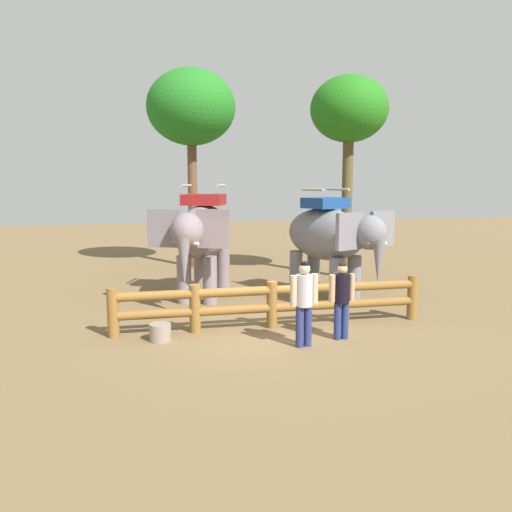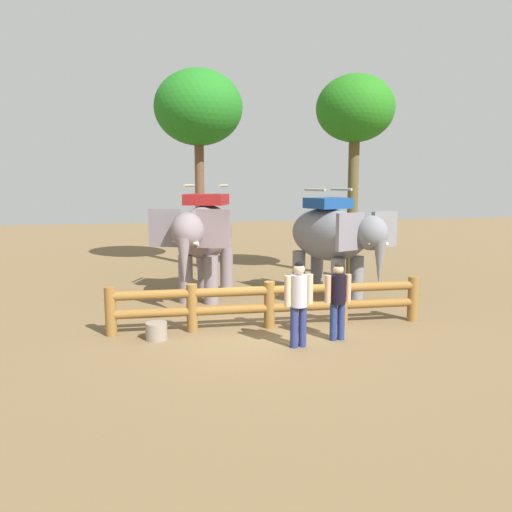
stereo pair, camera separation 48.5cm
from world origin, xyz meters
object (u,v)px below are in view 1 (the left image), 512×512
(elephant_near_left, at_px, (202,235))
(feed_bucket, at_px, (160,332))
(tourist_man_in_blue, at_px, (342,295))
(tourist_woman_in_black, at_px, (304,298))
(tree_far_left, at_px, (191,109))
(elephant_center, at_px, (331,237))
(tree_back_center, at_px, (349,113))
(log_fence, at_px, (272,301))

(elephant_near_left, bearing_deg, feed_bucket, -110.47)
(elephant_near_left, height_order, tourist_man_in_blue, elephant_near_left)
(tourist_woman_in_black, relative_size, tree_far_left, 0.23)
(elephant_center, bearing_deg, feed_bucket, -149.14)
(tree_back_center, xyz_separation_m, feed_bucket, (-6.50, -5.73, -5.26))
(tourist_woman_in_black, distance_m, tourist_man_in_blue, 0.96)
(log_fence, relative_size, elephant_near_left, 1.88)
(tourist_woman_in_black, xyz_separation_m, tourist_man_in_blue, (0.91, 0.28, -0.06))
(elephant_near_left, bearing_deg, tree_far_left, 86.15)
(tourist_woman_in_black, relative_size, feed_bucket, 3.86)
(log_fence, relative_size, tourist_man_in_blue, 4.38)
(log_fence, distance_m, elephant_near_left, 3.63)
(elephant_center, bearing_deg, elephant_near_left, 167.50)
(tourist_man_in_blue, xyz_separation_m, tree_far_left, (-1.94, 9.79, 4.91))
(tree_far_left, bearing_deg, elephant_center, -63.30)
(tree_far_left, bearing_deg, tourist_woman_in_black, -84.19)
(tourist_woman_in_black, bearing_deg, tree_far_left, 95.81)
(log_fence, xyz_separation_m, tree_far_left, (-0.76, 8.65, 5.24))
(log_fence, bearing_deg, tree_back_center, 52.98)
(tree_far_left, xyz_separation_m, tree_back_center, (4.78, -3.32, -0.40))
(elephant_near_left, xyz_separation_m, tree_far_left, (0.36, 5.40, 4.07))
(tourist_man_in_blue, bearing_deg, feed_bucket, 168.46)
(log_fence, distance_m, tourist_man_in_blue, 1.68)
(log_fence, xyz_separation_m, tree_back_center, (4.02, 5.33, 4.84))
(log_fence, distance_m, feed_bucket, 2.55)
(log_fence, bearing_deg, elephant_near_left, 109.04)
(elephant_center, distance_m, tree_far_left, 8.04)
(feed_bucket, bearing_deg, tourist_woman_in_black, -20.56)
(elephant_near_left, xyz_separation_m, feed_bucket, (-1.36, -3.65, -1.60))
(elephant_center, relative_size, tree_far_left, 0.50)
(elephant_center, xyz_separation_m, feed_bucket, (-4.82, -2.88, -1.54))
(elephant_near_left, bearing_deg, tree_back_center, 22.01)
(tree_far_left, bearing_deg, tourist_man_in_blue, -78.82)
(elephant_near_left, xyz_separation_m, elephant_center, (3.46, -0.77, -0.06))
(elephant_near_left, height_order, tree_back_center, tree_back_center)
(elephant_center, bearing_deg, tree_far_left, 116.70)
(elephant_near_left, height_order, tree_far_left, tree_far_left)
(elephant_near_left, distance_m, tree_back_center, 6.65)
(elephant_near_left, distance_m, elephant_center, 3.55)
(tourist_man_in_blue, bearing_deg, elephant_near_left, 117.60)
(log_fence, distance_m, elephant_center, 3.59)
(tree_back_center, bearing_deg, feed_bucket, -138.62)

